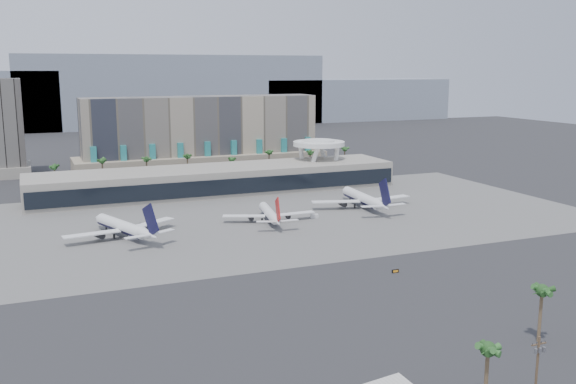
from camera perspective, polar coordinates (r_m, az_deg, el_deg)
name	(u,v)px	position (r m, az deg, el deg)	size (l,w,h in m)	color
ground	(316,255)	(201.63, 2.49, -5.59)	(900.00, 900.00, 0.00)	#232326
apron_pad	(257,217)	(250.92, -2.78, -2.27)	(260.00, 130.00, 0.06)	#5B5B59
mountain_ridge	(142,96)	(655.07, -12.83, 8.29)	(680.00, 60.00, 70.00)	gray
hotel	(202,142)	(363.74, -7.65, 4.46)	(140.00, 30.00, 42.00)	tan
terminal	(217,179)	(300.87, -6.29, 1.16)	(170.00, 32.50, 14.50)	#A29B8E
saucer_structure	(319,147)	(324.01, 2.76, 4.05)	(26.00, 26.00, 21.89)	white
palm_row	(211,160)	(335.58, -6.83, 2.85)	(157.80, 2.80, 13.10)	brown
utility_pole	(538,363)	(122.90, 21.32, -13.97)	(3.20, 0.85, 12.00)	#4C3826
airliner_left	(124,227)	(227.62, -14.40, -3.02)	(39.93, 41.23, 14.92)	white
airliner_centre	(270,214)	(242.74, -1.63, -1.94)	(35.37, 36.71, 12.76)	white
airliner_right	(363,199)	(268.63, 6.72, -0.58)	(44.32, 45.73, 15.78)	white
service_vehicle_a	(136,235)	(225.43, -13.37, -3.78)	(4.85, 2.37, 2.37)	white
service_vehicle_b	(314,216)	(249.67, 2.36, -2.15)	(3.00, 1.71, 1.54)	silver
taxiway_sign	(395,271)	(186.63, 9.52, -6.95)	(2.21, 0.36, 1.00)	black
near_palm_a	(488,357)	(119.00, 17.32, -13.81)	(6.00, 6.00, 11.36)	brown
near_palm_b	(542,297)	(146.83, 21.62, -8.68)	(6.00, 6.00, 12.85)	brown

